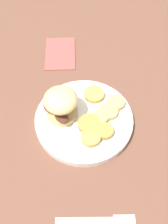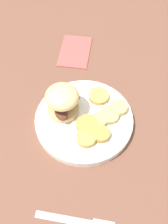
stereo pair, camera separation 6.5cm
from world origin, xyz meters
The scene contains 12 objects.
ground_plane centered at (0.00, 0.00, 0.00)m, with size 4.00×4.00×0.00m, color brown.
dinner_plate centered at (0.00, 0.00, 0.01)m, with size 0.25×0.25×0.02m.
sandwich centered at (0.04, 0.05, 0.07)m, with size 0.09×0.10×0.08m.
potato_round_0 centered at (-0.06, -0.02, 0.03)m, with size 0.04×0.04×0.01m, color #BC8942.
potato_round_1 centered at (-0.01, -0.06, 0.03)m, with size 0.05×0.05×0.01m, color #DBB766.
potato_round_2 centered at (-0.03, 0.00, 0.03)m, with size 0.06×0.06×0.01m, color #BC8942.
potato_round_3 centered at (0.05, -0.06, 0.03)m, with size 0.05×0.05×0.01m, color tan.
potato_round_4 centered at (-0.02, -0.03, 0.03)m, with size 0.04×0.04×0.01m, color #DBB766.
potato_round_5 centered at (0.00, -0.09, 0.03)m, with size 0.05×0.05×0.01m, color #DBB766.
potato_round_6 centered at (-0.06, 0.01, 0.03)m, with size 0.05×0.05×0.01m, color tan.
fork centered at (-0.23, 0.08, 0.00)m, with size 0.09×0.16×0.00m.
napkin centered at (0.26, -0.05, 0.00)m, with size 0.14×0.09×0.01m, color #B24C47.
Camera 1 is at (-0.32, 0.16, 0.59)m, focal length 42.00 mm.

